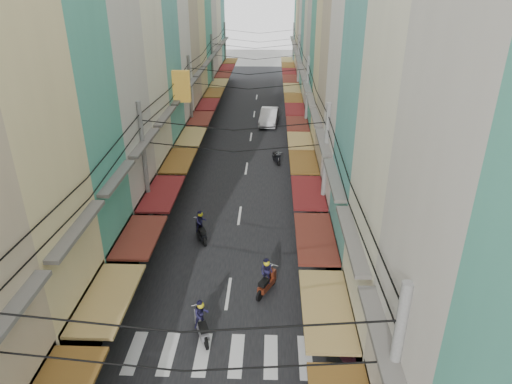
% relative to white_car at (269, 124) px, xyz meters
% --- Properties ---
extents(ground, '(160.00, 160.00, 0.00)m').
position_rel_white_car_xyz_m(ground, '(-1.70, -26.26, 0.00)').
color(ground, slate).
rests_on(ground, ground).
extents(road, '(10.00, 80.00, 0.02)m').
position_rel_white_car_xyz_m(road, '(-1.70, -6.26, 0.01)').
color(road, black).
rests_on(road, ground).
extents(sidewalk_left, '(3.00, 80.00, 0.06)m').
position_rel_white_car_xyz_m(sidewalk_left, '(-8.20, -6.26, 0.03)').
color(sidewalk_left, slate).
rests_on(sidewalk_left, ground).
extents(sidewalk_right, '(3.00, 80.00, 0.06)m').
position_rel_white_car_xyz_m(sidewalk_right, '(4.80, -6.26, 0.03)').
color(sidewalk_right, slate).
rests_on(sidewalk_right, ground).
extents(crosswalk, '(7.55, 2.40, 0.01)m').
position_rel_white_car_xyz_m(crosswalk, '(-1.70, -32.26, 0.03)').
color(crosswalk, silver).
rests_on(crosswalk, ground).
extents(building_row_left, '(7.80, 67.67, 23.70)m').
position_rel_white_car_xyz_m(building_row_left, '(-9.62, -9.70, 9.78)').
color(building_row_left, silver).
rests_on(building_row_left, ground).
extents(building_row_right, '(7.80, 68.98, 22.59)m').
position_rel_white_car_xyz_m(building_row_right, '(6.22, -9.82, 9.41)').
color(building_row_right, teal).
rests_on(building_row_right, ground).
extents(utility_poles, '(10.20, 66.13, 8.20)m').
position_rel_white_car_xyz_m(utility_poles, '(-1.70, -11.25, 6.59)').
color(utility_poles, gray).
rests_on(utility_poles, ground).
extents(white_car, '(5.94, 2.76, 2.04)m').
position_rel_white_car_xyz_m(white_car, '(0.00, 0.00, 0.00)').
color(white_car, silver).
rests_on(white_car, ground).
extents(bicycle, '(1.61, 0.62, 1.11)m').
position_rel_white_car_xyz_m(bicycle, '(5.46, -23.26, 0.00)').
color(bicycle, black).
rests_on(bicycle, ground).
extents(moving_scooters, '(4.85, 22.18, 1.91)m').
position_rel_white_car_xyz_m(moving_scooters, '(-1.68, -25.50, 0.57)').
color(moving_scooters, black).
rests_on(moving_scooters, ground).
extents(parked_scooters, '(13.03, 13.19, 1.01)m').
position_rel_white_car_xyz_m(parked_scooters, '(2.90, -30.36, 0.50)').
color(parked_scooters, black).
rests_on(parked_scooters, ground).
extents(pedestrians, '(13.58, 20.90, 2.15)m').
position_rel_white_car_xyz_m(pedestrians, '(-6.34, -28.09, 0.99)').
color(pedestrians, '#29212C').
rests_on(pedestrians, ground).
extents(market_umbrella, '(2.39, 2.39, 2.52)m').
position_rel_white_car_xyz_m(market_umbrella, '(3.88, -33.90, 2.22)').
color(market_umbrella, '#B2B2B7').
rests_on(market_umbrella, ground).
extents(traffic_sign, '(0.10, 0.63, 2.89)m').
position_rel_white_car_xyz_m(traffic_sign, '(3.78, -26.99, 2.10)').
color(traffic_sign, gray).
rests_on(traffic_sign, ground).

